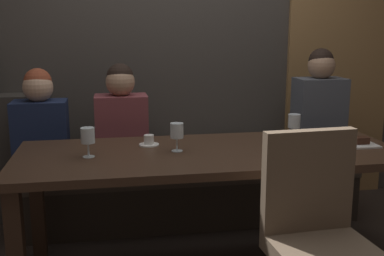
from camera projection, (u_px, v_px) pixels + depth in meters
back_wall_tiled at (178, 19)px, 3.72m from camera, size 6.00×0.12×3.00m
arched_door at (340, 36)px, 3.90m from camera, size 0.90×0.05×2.55m
dining_table at (210, 165)px, 2.72m from camera, size 2.20×0.84×0.74m
banquette_bench at (190, 193)px, 3.48m from camera, size 2.50×0.44×0.45m
chair_near_side at (317, 227)px, 2.10m from camera, size 0.47×0.47×0.98m
diner_redhead at (41, 124)px, 3.18m from camera, size 0.36×0.24×0.72m
diner_bearded at (121, 120)px, 3.27m from camera, size 0.36×0.24×0.74m
diner_far_end at (319, 107)px, 3.52m from camera, size 0.36×0.24×0.83m
wine_glass_near_left at (88, 137)px, 2.54m from camera, size 0.08×0.08×0.16m
wine_glass_near_right at (294, 122)px, 2.93m from camera, size 0.08×0.08×0.16m
wine_glass_center_front at (177, 132)px, 2.66m from camera, size 0.08×0.08×0.16m
espresso_cup at (149, 141)px, 2.81m from camera, size 0.12×0.12×0.06m
dessert_plate at (360, 143)px, 2.82m from camera, size 0.19×0.19×0.05m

